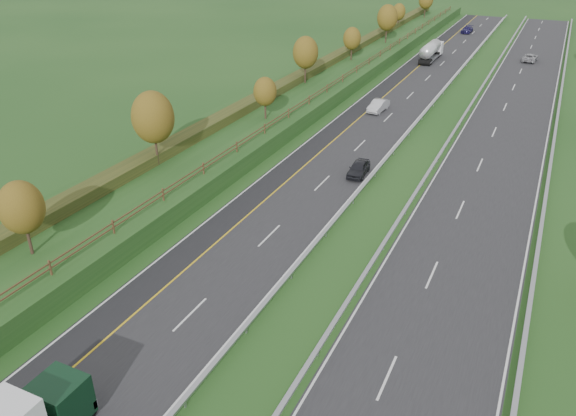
# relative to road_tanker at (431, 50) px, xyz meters

# --- Properties ---
(ground) EXTENTS (400.00, 400.00, 0.00)m
(ground) POSITION_rel_road_tanker_xyz_m (9.48, -42.09, -1.86)
(ground) COLOR #1D4318
(ground) RESTS_ON ground
(near_carriageway) EXTENTS (10.50, 200.00, 0.04)m
(near_carriageway) POSITION_rel_road_tanker_xyz_m (1.48, -37.09, -1.84)
(near_carriageway) COLOR #232325
(near_carriageway) RESTS_ON ground
(far_carriageway) EXTENTS (10.50, 200.00, 0.04)m
(far_carriageway) POSITION_rel_road_tanker_xyz_m (17.98, -37.09, -1.84)
(far_carriageway) COLOR #232325
(far_carriageway) RESTS_ON ground
(hard_shoulder) EXTENTS (3.00, 200.00, 0.04)m
(hard_shoulder) POSITION_rel_road_tanker_xyz_m (-2.27, -37.09, -1.84)
(hard_shoulder) COLOR black
(hard_shoulder) RESTS_ON ground
(lane_markings) EXTENTS (26.75, 200.00, 0.01)m
(lane_markings) POSITION_rel_road_tanker_xyz_m (7.88, -37.21, -1.81)
(lane_markings) COLOR silver
(lane_markings) RESTS_ON near_carriageway
(embankment_left) EXTENTS (12.00, 200.00, 2.00)m
(embankment_left) POSITION_rel_road_tanker_xyz_m (-11.52, -37.09, -0.86)
(embankment_left) COLOR #1D4318
(embankment_left) RESTS_ON ground
(hedge_left) EXTENTS (2.20, 180.00, 1.10)m
(hedge_left) POSITION_rel_road_tanker_xyz_m (-13.52, -37.09, 0.69)
(hedge_left) COLOR #293415
(hedge_left) RESTS_ON embankment_left
(fence_left) EXTENTS (0.12, 189.06, 1.20)m
(fence_left) POSITION_rel_road_tanker_xyz_m (-7.02, -37.50, 0.87)
(fence_left) COLOR #422B19
(fence_left) RESTS_ON embankment_left
(median_barrier_near) EXTENTS (0.32, 200.00, 0.71)m
(median_barrier_near) POSITION_rel_road_tanker_xyz_m (7.18, -37.09, -1.25)
(median_barrier_near) COLOR #989BA0
(median_barrier_near) RESTS_ON ground
(median_barrier_far) EXTENTS (0.32, 200.00, 0.71)m
(median_barrier_far) POSITION_rel_road_tanker_xyz_m (12.28, -37.09, -1.25)
(median_barrier_far) COLOR #989BA0
(median_barrier_far) RESTS_ON ground
(outer_barrier_far) EXTENTS (0.32, 200.00, 0.71)m
(outer_barrier_far) POSITION_rel_road_tanker_xyz_m (23.78, -37.09, -1.25)
(outer_barrier_far) COLOR #989BA0
(outer_barrier_far) RESTS_ON ground
(trees_left) EXTENTS (6.64, 164.30, 7.66)m
(trees_left) POSITION_rel_road_tanker_xyz_m (-11.17, -40.46, 4.51)
(trees_left) COLOR #2D2116
(trees_left) RESTS_ON embankment_left
(road_tanker) EXTENTS (2.40, 11.22, 3.46)m
(road_tanker) POSITION_rel_road_tanker_xyz_m (0.00, 0.00, 0.00)
(road_tanker) COLOR silver
(road_tanker) RESTS_ON near_carriageway
(car_dark_near) EXTENTS (2.07, 4.52, 1.50)m
(car_dark_near) POSITION_rel_road_tanker_xyz_m (5.41, -58.48, -1.07)
(car_dark_near) COLOR black
(car_dark_near) RESTS_ON near_carriageway
(car_silver_mid) EXTENTS (2.11, 4.98, 1.60)m
(car_silver_mid) POSITION_rel_road_tanker_xyz_m (0.60, -35.96, -1.02)
(car_silver_mid) COLOR #B5B5BB
(car_silver_mid) RESTS_ON near_carriageway
(car_small_far) EXTENTS (2.33, 5.28, 1.51)m
(car_small_far) POSITION_rel_road_tanker_xyz_m (1.33, 33.14, -1.07)
(car_small_far) COLOR #1C1749
(car_small_far) RESTS_ON near_carriageway
(car_oncoming) EXTENTS (2.74, 5.36, 1.45)m
(car_oncoming) POSITION_rel_road_tanker_xyz_m (17.48, 6.91, -1.10)
(car_oncoming) COLOR #9F9FA3
(car_oncoming) RESTS_ON far_carriageway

